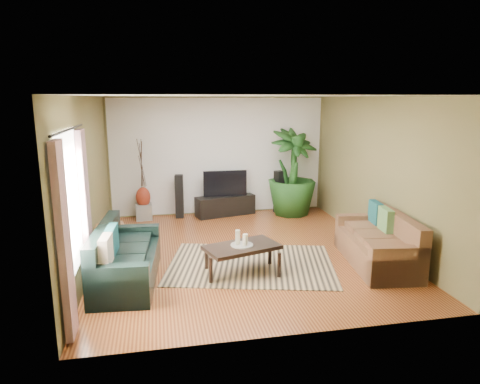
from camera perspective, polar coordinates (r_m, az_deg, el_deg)
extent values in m
plane|color=#9E5529|center=(7.62, 0.29, -8.05)|extent=(5.50, 5.50, 0.00)
plane|color=white|center=(7.14, 0.32, 12.69)|extent=(5.50, 5.50, 0.00)
plane|color=brown|center=(9.94, -2.85, 4.80)|extent=(5.00, 0.00, 5.00)
plane|color=brown|center=(4.67, 7.03, -4.05)|extent=(5.00, 0.00, 5.00)
plane|color=brown|center=(7.20, -19.58, 1.17)|extent=(0.00, 5.50, 5.50)
plane|color=brown|center=(8.13, 17.87, 2.50)|extent=(0.00, 5.50, 5.50)
plane|color=white|center=(9.93, -2.84, 4.79)|extent=(4.90, 0.00, 4.90)
plane|color=white|center=(5.65, -21.68, -1.44)|extent=(0.00, 1.80, 1.80)
cube|color=gray|center=(4.99, -22.39, -6.23)|extent=(0.08, 0.35, 2.20)
cube|color=gray|center=(6.41, -19.89, -2.01)|extent=(0.08, 0.35, 2.20)
cylinder|color=black|center=(5.51, -21.92, 7.72)|extent=(0.03, 1.90, 0.03)
cube|color=black|center=(6.56, -14.85, -7.99)|extent=(0.97, 1.97, 0.85)
cube|color=brown|center=(7.34, 17.77, -5.97)|extent=(1.09, 1.97, 0.85)
cube|color=tan|center=(7.10, 1.49, -9.59)|extent=(3.03, 2.46, 0.01)
cube|color=black|center=(6.68, 0.25, -8.98)|extent=(1.25, 0.92, 0.46)
cylinder|color=gray|center=(6.60, 0.26, -7.07)|extent=(0.35, 0.35, 0.02)
cylinder|color=beige|center=(6.57, -0.31, -6.03)|extent=(0.07, 0.07, 0.22)
cylinder|color=white|center=(6.54, 0.67, -6.38)|extent=(0.07, 0.07, 0.17)
cylinder|color=beige|center=(6.64, 0.75, -6.21)|extent=(0.07, 0.07, 0.14)
cube|color=black|center=(9.93, -1.98, -1.81)|extent=(1.43, 0.73, 0.46)
cube|color=black|center=(9.81, -2.01, 1.16)|extent=(1.00, 0.05, 0.59)
cube|color=black|center=(9.75, -8.09, -0.59)|extent=(0.20, 0.22, 0.98)
cube|color=black|center=(10.12, 5.21, 0.02)|extent=(0.24, 0.25, 1.00)
imported|color=#194416|center=(9.92, 6.93, 2.62)|extent=(1.44, 1.44, 1.99)
cylinder|color=black|center=(10.10, 6.80, -2.14)|extent=(0.37, 0.37, 0.29)
cube|color=gray|center=(9.83, -12.69, -2.57)|extent=(0.37, 0.37, 0.35)
ellipsoid|color=maroon|center=(9.75, -12.79, -0.67)|extent=(0.32, 0.32, 0.45)
cube|color=brown|center=(7.69, -16.88, -6.30)|extent=(0.61, 0.61, 0.54)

